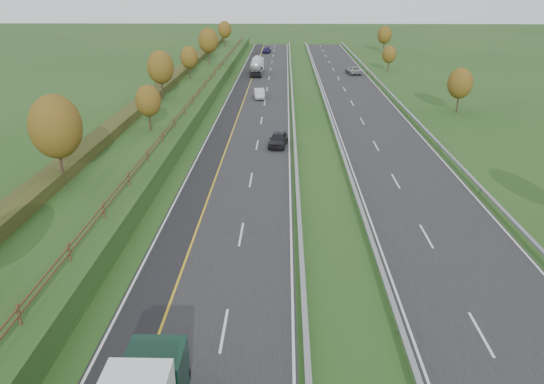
{
  "coord_description": "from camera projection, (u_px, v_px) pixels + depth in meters",
  "views": [
    {
      "loc": [
        4.49,
        -13.21,
        17.72
      ],
      "look_at": [
        3.52,
        26.32,
        2.2
      ],
      "focal_mm": 35.0,
      "sensor_mm": 36.0,
      "label": 1
    }
  ],
  "objects": [
    {
      "name": "car_small_far",
      "position": [
        267.0,
        50.0,
        146.32
      ],
      "size": [
        2.52,
        5.19,
        1.46
      ],
      "primitive_type": "imported",
      "rotation": [
        0.0,
        0.0,
        -0.1
      ],
      "color": "#1B1544",
      "rests_on": "near_carriageway"
    },
    {
      "name": "far_carriageway",
      "position": [
        370.0,
        120.0,
        74.33
      ],
      "size": [
        10.5,
        200.0,
        0.04
      ],
      "primitive_type": "cube",
      "color": "black",
      "rests_on": "ground"
    },
    {
      "name": "trees_left",
      "position": [
        155.0,
        77.0,
        69.53
      ],
      "size": [
        6.64,
        164.3,
        7.66
      ],
      "color": "#2D2116",
      "rests_on": "embankment_left"
    },
    {
      "name": "car_silver_mid",
      "position": [
        259.0,
        93.0,
        88.05
      ],
      "size": [
        2.13,
        4.94,
        1.58
      ],
      "primitive_type": "imported",
      "rotation": [
        0.0,
        0.0,
        0.1
      ],
      "color": "#B0B1B5",
      "rests_on": "near_carriageway"
    },
    {
      "name": "car_oncoming",
      "position": [
        354.0,
        70.0,
        111.93
      ],
      "size": [
        3.29,
        5.88,
        1.55
      ],
      "primitive_type": "imported",
      "rotation": [
        0.0,
        0.0,
        3.27
      ],
      "color": "#98989C",
      "rests_on": "far_carriageway"
    },
    {
      "name": "lane_markings",
      "position": [
        298.0,
        119.0,
        74.43
      ],
      "size": [
        26.75,
        200.0,
        0.01
      ],
      "color": "silver",
      "rests_on": "near_carriageway"
    },
    {
      "name": "car_dark_near",
      "position": [
        278.0,
        139.0,
        61.87
      ],
      "size": [
        2.53,
        5.02,
        1.64
      ],
      "primitive_type": "imported",
      "rotation": [
        0.0,
        0.0,
        -0.13
      ],
      "color": "black",
      "rests_on": "near_carriageway"
    },
    {
      "name": "near_carriageway",
      "position": [
        253.0,
        119.0,
        74.7
      ],
      "size": [
        10.5,
        200.0,
        0.04
      ],
      "primitive_type": "cube",
      "color": "black",
      "rests_on": "ground"
    },
    {
      "name": "outer_barrier_far",
      "position": [
        412.0,
        116.0,
        73.98
      ],
      "size": [
        0.32,
        200.0,
        0.71
      ],
      "color": "gray",
      "rests_on": "ground"
    },
    {
      "name": "trees_far",
      "position": [
        420.0,
        61.0,
        99.66
      ],
      "size": [
        8.45,
        118.6,
        7.12
      ],
      "color": "#2D2116",
      "rests_on": "ground"
    },
    {
      "name": "median_barrier_near",
      "position": [
        293.0,
        115.0,
        74.35
      ],
      "size": [
        0.32,
        200.0,
        0.71
      ],
      "color": "gray",
      "rests_on": "ground"
    },
    {
      "name": "ground",
      "position": [
        311.0,
        128.0,
        69.87
      ],
      "size": [
        400.0,
        400.0,
        0.0
      ],
      "primitive_type": "plane",
      "color": "#214518",
      "rests_on": "ground"
    },
    {
      "name": "fence_left",
      "position": [
        191.0,
        100.0,
        73.52
      ],
      "size": [
        0.12,
        189.06,
        1.2
      ],
      "color": "#422B19",
      "rests_on": "embankment_left"
    },
    {
      "name": "hard_shoulder",
      "position": [
        226.0,
        119.0,
        74.79
      ],
      "size": [
        3.0,
        200.0,
        0.04
      ],
      "primitive_type": "cube",
      "color": "black",
      "rests_on": "ground"
    },
    {
      "name": "hedge_left",
      "position": [
        146.0,
        101.0,
        74.12
      ],
      "size": [
        2.2,
        180.0,
        1.1
      ],
      "primitive_type": "cube",
      "color": "#2F3A17",
      "rests_on": "embankment_left"
    },
    {
      "name": "median_barrier_far",
      "position": [
        330.0,
        115.0,
        74.24
      ],
      "size": [
        0.32,
        200.0,
        0.71
      ],
      "color": "gray",
      "rests_on": "ground"
    },
    {
      "name": "road_tanker",
      "position": [
        257.0,
        65.0,
        111.55
      ],
      "size": [
        2.4,
        11.22,
        3.46
      ],
      "color": "silver",
      "rests_on": "near_carriageway"
    },
    {
      "name": "embankment_left",
      "position": [
        161.0,
        112.0,
        74.64
      ],
      "size": [
        12.0,
        200.0,
        2.0
      ],
      "primitive_type": "cube",
      "color": "#214518",
      "rests_on": "ground"
    }
  ]
}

